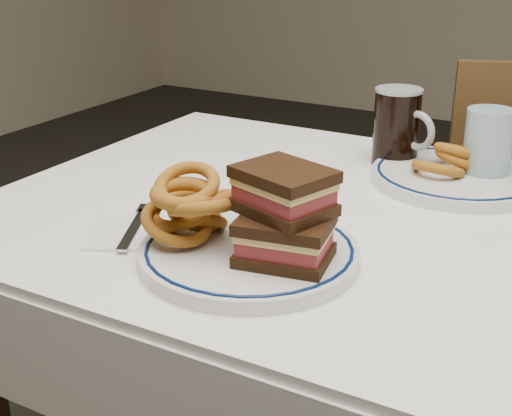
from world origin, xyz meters
The scene contains 10 objects.
dining_table centered at (0.00, 0.00, 0.64)m, with size 1.27×0.87×0.75m.
main_plate centered at (-0.11, -0.22, 0.76)m, with size 0.30×0.30×0.02m.
reuben_sandwich centered at (-0.05, -0.23, 0.83)m, with size 0.15×0.13×0.12m.
onion_rings_main centered at (-0.19, -0.23, 0.82)m, with size 0.15×0.14×0.14m.
ketchup_ramekin centered at (-0.12, -0.12, 0.79)m, with size 0.05×0.05×0.03m.
beer_mug centered at (-0.07, 0.28, 0.82)m, with size 0.13×0.09×0.15m.
water_glass centered at (0.10, 0.26, 0.82)m, with size 0.08×0.08×0.13m, color #91ADBC.
far_plate centered at (0.06, 0.23, 0.76)m, with size 0.30×0.30×0.02m.
onion_rings_far centered at (0.04, 0.24, 0.79)m, with size 0.11×0.14×0.07m.
napkin_fork centered at (-0.31, -0.22, 0.75)m, with size 0.18×0.18×0.01m.
Camera 1 is at (0.33, -0.98, 1.18)m, focal length 50.00 mm.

